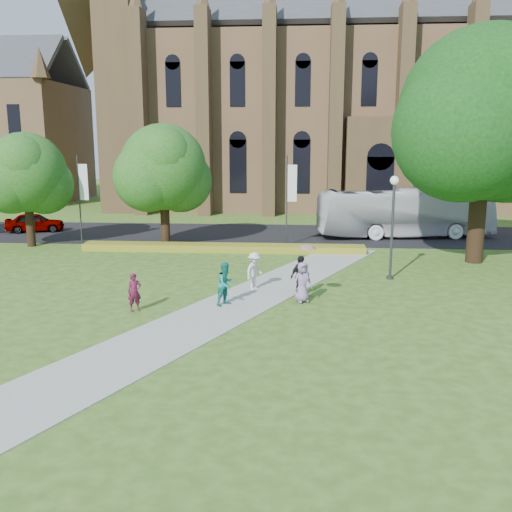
# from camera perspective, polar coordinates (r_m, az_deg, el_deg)

# --- Properties ---
(ground) EXTENTS (160.00, 160.00, 0.00)m
(ground) POSITION_cam_1_polar(r_m,az_deg,el_deg) (23.51, -2.72, -5.76)
(ground) COLOR #335A1B
(ground) RESTS_ON ground
(road) EXTENTS (160.00, 10.00, 0.02)m
(road) POSITION_cam_1_polar(r_m,az_deg,el_deg) (42.93, 0.51, 2.20)
(road) COLOR black
(road) RESTS_ON ground
(footpath) EXTENTS (15.58, 28.54, 0.04)m
(footpath) POSITION_cam_1_polar(r_m,az_deg,el_deg) (24.45, -2.43, -5.02)
(footpath) COLOR #B2B2A8
(footpath) RESTS_ON ground
(flower_hedge) EXTENTS (18.00, 1.40, 0.45)m
(flower_hedge) POSITION_cam_1_polar(r_m,az_deg,el_deg) (36.42, -3.33, 0.83)
(flower_hedge) COLOR gold
(flower_hedge) RESTS_ON ground
(cathedral) EXTENTS (52.60, 18.25, 28.00)m
(cathedral) POSITION_cam_1_polar(r_m,az_deg,el_deg) (62.70, 11.37, 16.83)
(cathedral) COLOR brown
(cathedral) RESTS_ON ground
(streetlamp) EXTENTS (0.44, 0.44, 5.24)m
(streetlamp) POSITION_cam_1_polar(r_m,az_deg,el_deg) (29.39, 13.52, 4.01)
(streetlamp) COLOR #38383D
(streetlamp) RESTS_ON ground
(large_tree) EXTENTS (9.60, 9.60, 13.20)m
(large_tree) POSITION_cam_1_polar(r_m,az_deg,el_deg) (34.83, 21.93, 13.01)
(large_tree) COLOR #332114
(large_tree) RESTS_ON ground
(street_tree_0) EXTENTS (5.20, 5.20, 7.50)m
(street_tree_0) POSITION_cam_1_polar(r_m,az_deg,el_deg) (40.45, -22.01, 7.73)
(street_tree_0) COLOR #332114
(street_tree_0) RESTS_ON ground
(street_tree_1) EXTENTS (5.60, 5.60, 8.05)m
(street_tree_1) POSITION_cam_1_polar(r_m,az_deg,el_deg) (37.84, -9.24, 8.73)
(street_tree_1) COLOR #332114
(street_tree_1) RESTS_ON ground
(banner_pole_0) EXTENTS (0.70, 0.10, 6.00)m
(banner_pole_0) POSITION_cam_1_polar(r_m,az_deg,el_deg) (37.65, 3.27, 6.05)
(banner_pole_0) COLOR #38383D
(banner_pole_0) RESTS_ON ground
(banner_pole_1) EXTENTS (0.70, 0.10, 6.00)m
(banner_pole_1) POSITION_cam_1_polar(r_m,az_deg,el_deg) (40.40, -17.12, 5.93)
(banner_pole_1) COLOR #38383D
(banner_pole_1) RESTS_ON ground
(tour_coach) EXTENTS (12.95, 4.78, 3.52)m
(tour_coach) POSITION_cam_1_polar(r_m,az_deg,el_deg) (42.87, 14.63, 4.20)
(tour_coach) COLOR silver
(tour_coach) RESTS_ON road
(car_0) EXTENTS (4.59, 2.92, 1.46)m
(car_0) POSITION_cam_1_polar(r_m,az_deg,el_deg) (47.17, -21.24, 3.16)
(car_0) COLOR gray
(car_0) RESTS_ON road
(pedestrian_0) EXTENTS (0.68, 0.60, 1.57)m
(pedestrian_0) POSITION_cam_1_polar(r_m,az_deg,el_deg) (24.08, -12.06, -3.54)
(pedestrian_0) COLOR #581430
(pedestrian_0) RESTS_ON footpath
(pedestrian_1) EXTENTS (1.12, 1.15, 1.86)m
(pedestrian_1) POSITION_cam_1_polar(r_m,az_deg,el_deg) (24.34, -3.03, -2.79)
(pedestrian_1) COLOR #197E71
(pedestrian_1) RESTS_ON footpath
(pedestrian_2) EXTENTS (1.16, 1.34, 1.79)m
(pedestrian_2) POSITION_cam_1_polar(r_m,az_deg,el_deg) (26.80, -0.16, -1.50)
(pedestrian_2) COLOR silver
(pedestrian_2) RESTS_ON footpath
(pedestrian_3) EXTENTS (1.11, 1.09, 1.87)m
(pedestrian_3) POSITION_cam_1_polar(r_m,az_deg,el_deg) (25.72, 4.43, -2.00)
(pedestrian_3) COLOR black
(pedestrian_3) RESTS_ON footpath
(pedestrian_4) EXTENTS (1.02, 0.90, 1.76)m
(pedestrian_4) POSITION_cam_1_polar(r_m,az_deg,el_deg) (24.88, 4.67, -2.61)
(pedestrian_4) COLOR gray
(pedestrian_4) RESTS_ON footpath
(parasol) EXTENTS (1.01, 1.01, 0.68)m
(parasol) POSITION_cam_1_polar(r_m,az_deg,el_deg) (24.71, 5.14, 0.19)
(parasol) COLOR #EBA6B8
(parasol) RESTS_ON pedestrian_4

